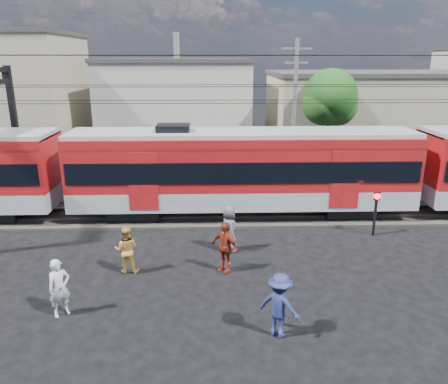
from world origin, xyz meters
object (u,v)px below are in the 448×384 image
at_px(pedestrian_a, 59,288).
at_px(crossing_signal, 376,206).
at_px(commuter_train, 247,168).
at_px(pedestrian_c, 279,305).

distance_m(pedestrian_a, crossing_signal, 12.94).
relative_size(commuter_train, crossing_signal, 25.70).
bearing_deg(crossing_signal, pedestrian_a, -153.41).
distance_m(pedestrian_c, crossing_signal, 8.73).
relative_size(pedestrian_a, crossing_signal, 0.92).
bearing_deg(pedestrian_c, crossing_signal, -92.08).
distance_m(commuter_train, crossing_signal, 6.03).
bearing_deg(commuter_train, crossing_signal, -25.75).
distance_m(commuter_train, pedestrian_c, 9.69).
height_order(commuter_train, crossing_signal, commuter_train).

